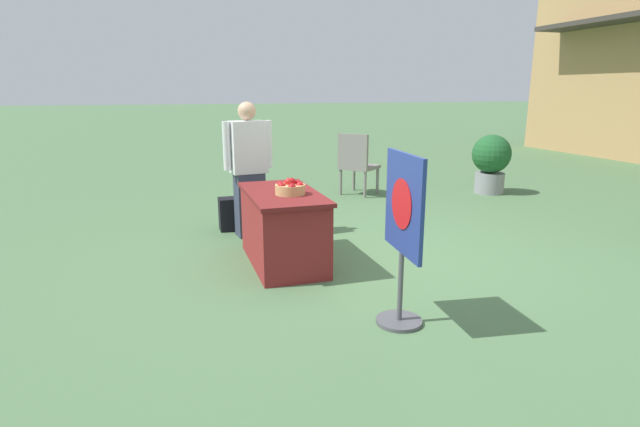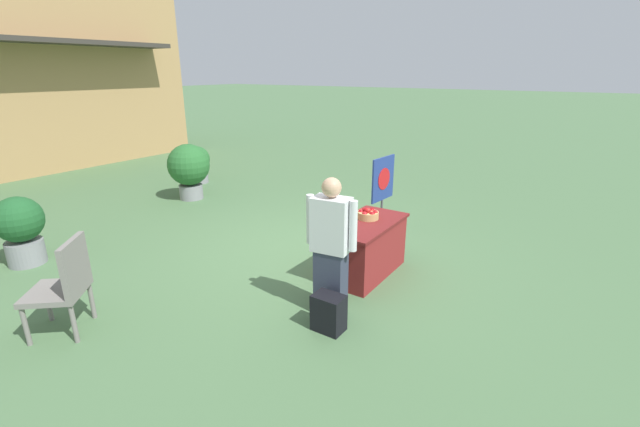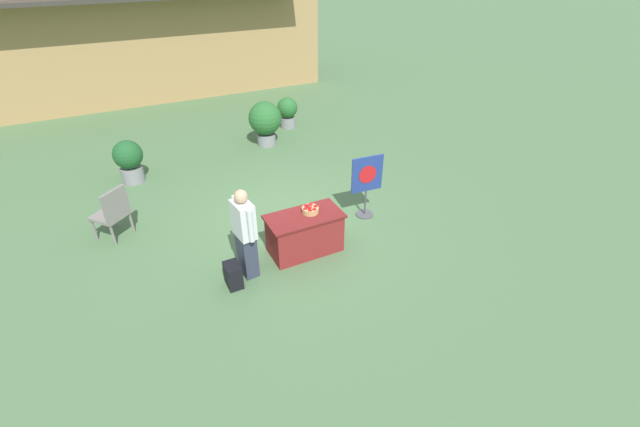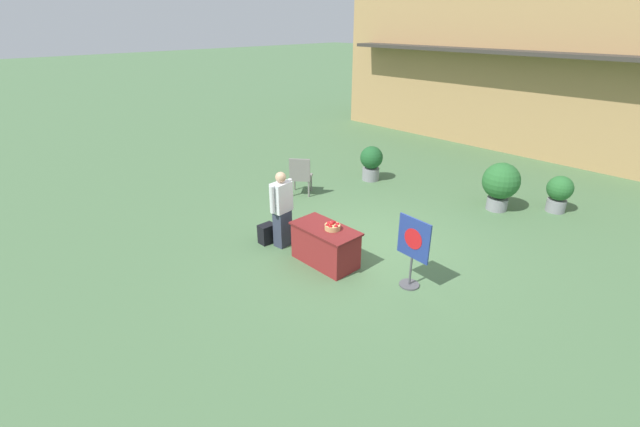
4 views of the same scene
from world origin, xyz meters
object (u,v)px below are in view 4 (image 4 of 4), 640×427
(patio_chair, at_px, (301,175))
(potted_plant_near_left, at_px, (501,183))
(potted_plant_far_left, at_px, (371,161))
(poster_board, at_px, (413,249))
(backpack, at_px, (267,234))
(display_table, at_px, (325,245))
(potted_plant_far_right, at_px, (559,192))
(apple_basket, at_px, (332,226))
(person_visitor, at_px, (282,209))

(patio_chair, distance_m, potted_plant_near_left, 5.07)
(potted_plant_far_left, bearing_deg, poster_board, -42.51)
(backpack, height_order, poster_board, poster_board)
(display_table, xyz_separation_m, potted_plant_far_right, (2.20, 5.89, 0.13))
(potted_plant_near_left, bearing_deg, apple_basket, -101.48)
(patio_chair, bearing_deg, potted_plant_far_right, -93.11)
(display_table, relative_size, apple_basket, 4.56)
(patio_chair, bearing_deg, poster_board, -147.42)
(display_table, height_order, potted_plant_near_left, potted_plant_near_left)
(display_table, height_order, backpack, display_table)
(backpack, height_order, potted_plant_far_left, potted_plant_far_left)
(poster_board, xyz_separation_m, potted_plant_near_left, (-0.50, 4.39, -0.05))
(patio_chair, xyz_separation_m, potted_plant_near_left, (4.14, 2.93, 0.12))
(display_table, bearing_deg, potted_plant_near_left, 77.07)
(display_table, relative_size, potted_plant_far_right, 1.48)
(display_table, relative_size, poster_board, 1.02)
(apple_basket, height_order, poster_board, poster_board)
(backpack, relative_size, potted_plant_far_left, 0.41)
(apple_basket, height_order, patio_chair, patio_chair)
(apple_basket, xyz_separation_m, backpack, (-1.59, -0.37, -0.62))
(person_visitor, relative_size, potted_plant_near_left, 1.35)
(potted_plant_far_left, relative_size, potted_plant_near_left, 0.84)
(display_table, relative_size, potted_plant_near_left, 1.12)
(person_visitor, height_order, potted_plant_far_right, person_visitor)
(poster_board, bearing_deg, potted_plant_far_left, -127.65)
(backpack, height_order, patio_chair, patio_chair)
(potted_plant_near_left, bearing_deg, person_visitor, -114.00)
(potted_plant_far_right, distance_m, potted_plant_near_left, 1.44)
(apple_basket, relative_size, potted_plant_far_right, 0.32)
(apple_basket, distance_m, potted_plant_far_left, 5.00)
(poster_board, relative_size, potted_plant_near_left, 1.10)
(poster_board, xyz_separation_m, potted_plant_far_right, (0.57, 5.35, -0.24))
(display_table, height_order, potted_plant_far_right, potted_plant_far_right)
(apple_basket, relative_size, patio_chair, 0.28)
(display_table, relative_size, potted_plant_far_left, 1.33)
(display_table, height_order, patio_chair, patio_chair)
(backpack, height_order, potted_plant_far_right, potted_plant_far_right)
(apple_basket, bearing_deg, poster_board, 18.17)
(person_visitor, xyz_separation_m, potted_plant_far_right, (3.33, 6.04, -0.32))
(display_table, xyz_separation_m, person_visitor, (-1.13, -0.15, 0.45))
(poster_board, bearing_deg, patio_chair, -102.68)
(person_visitor, bearing_deg, potted_plant_far_right, 53.58)
(apple_basket, distance_m, poster_board, 1.57)
(poster_board, height_order, potted_plant_far_left, poster_board)
(display_table, relative_size, backpack, 3.23)
(apple_basket, distance_m, potted_plant_near_left, 4.98)
(potted_plant_far_right, bearing_deg, backpack, -120.41)
(backpack, relative_size, poster_board, 0.32)
(poster_board, relative_size, patio_chair, 1.26)
(apple_basket, relative_size, poster_board, 0.22)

